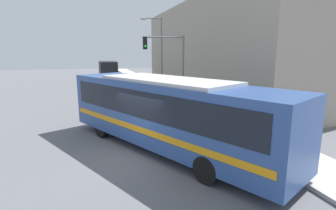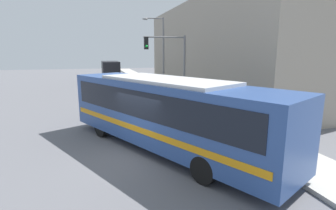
{
  "view_description": "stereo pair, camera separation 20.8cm",
  "coord_description": "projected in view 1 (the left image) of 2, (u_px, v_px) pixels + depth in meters",
  "views": [
    {
      "loc": [
        -1.85,
        -9.99,
        4.2
      ],
      "look_at": [
        2.22,
        3.44,
        1.35
      ],
      "focal_mm": 28.0,
      "sensor_mm": 36.0,
      "label": 1
    },
    {
      "loc": [
        -1.65,
        -10.05,
        4.2
      ],
      "look_at": [
        2.22,
        3.44,
        1.35
      ],
      "focal_mm": 28.0,
      "sensor_mm": 36.0,
      "label": 2
    }
  ],
  "objects": [
    {
      "name": "ground_plane",
      "position": [
        141.0,
        156.0,
        10.73
      ],
      "size": [
        120.0,
        120.0,
        0.0
      ],
      "primitive_type": "plane",
      "color": "slate"
    },
    {
      "name": "sidewalk",
      "position": [
        156.0,
        87.0,
        31.11
      ],
      "size": [
        2.54,
        70.0,
        0.15
      ],
      "color": "#B7B2A8",
      "rests_on": "ground_plane"
    },
    {
      "name": "traffic_light_pole",
      "position": [
        169.0,
        58.0,
        19.94
      ],
      "size": [
        3.28,
        0.35,
        5.28
      ],
      "color": "slate",
      "rests_on": "sidewalk"
    },
    {
      "name": "fire_hydrant",
      "position": [
        216.0,
        116.0,
        15.25
      ],
      "size": [
        0.2,
        0.27,
        0.74
      ],
      "color": "#999999",
      "rests_on": "sidewalk"
    },
    {
      "name": "parking_meter",
      "position": [
        191.0,
        97.0,
        18.86
      ],
      "size": [
        0.14,
        0.14,
        1.25
      ],
      "color": "slate",
      "rests_on": "sidewalk"
    },
    {
      "name": "building_facade",
      "position": [
        212.0,
        50.0,
        26.06
      ],
      "size": [
        6.0,
        26.47,
        8.8
      ],
      "color": "#9E9384",
      "rests_on": "ground_plane"
    },
    {
      "name": "city_bus",
      "position": [
        166.0,
        109.0,
        11.13
      ],
      "size": [
        7.4,
        11.21,
        3.12
      ],
      "rotation": [
        0.0,
        0.0,
        0.47
      ],
      "color": "#2D4C8C",
      "rests_on": "ground_plane"
    },
    {
      "name": "delivery_truck",
      "position": [
        107.0,
        70.0,
        37.45
      ],
      "size": [
        2.24,
        7.7,
        2.89
      ],
      "color": "black",
      "rests_on": "ground_plane"
    },
    {
      "name": "street_lamp",
      "position": [
        159.0,
        49.0,
        26.29
      ],
      "size": [
        2.21,
        0.28,
        7.36
      ],
      "color": "slate",
      "rests_on": "sidewalk"
    }
  ]
}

